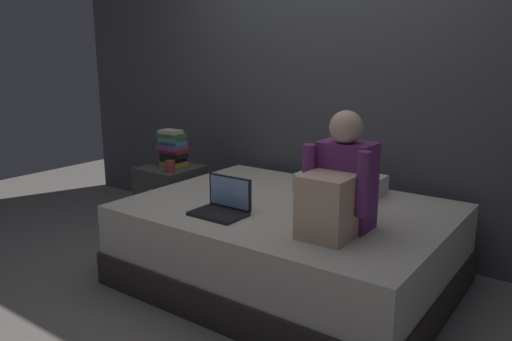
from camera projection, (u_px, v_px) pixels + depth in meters
name	position (u px, v px, depth m)	size (l,w,h in m)	color
ground_plane	(236.00, 290.00, 3.18)	(8.00, 8.00, 0.00)	gray
wall_back	(331.00, 70.00, 3.81)	(5.60, 0.10, 2.70)	#4C4F54
bed	(288.00, 245.00, 3.24)	(2.00, 1.50, 0.53)	#332D2B
nightstand	(171.00, 200.00, 4.16)	(0.44, 0.46, 0.57)	#474442
person_sitting	(339.00, 187.00, 2.67)	(0.39, 0.44, 0.65)	#75337A
laptop	(223.00, 205.00, 3.00)	(0.32, 0.23, 0.22)	black
pillow	(340.00, 184.00, 3.44)	(0.56, 0.36, 0.13)	silver
book_stack	(173.00, 148.00, 4.10)	(0.23, 0.17, 0.30)	gold
mug	(170.00, 166.00, 3.91)	(0.08, 0.08, 0.09)	#933833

